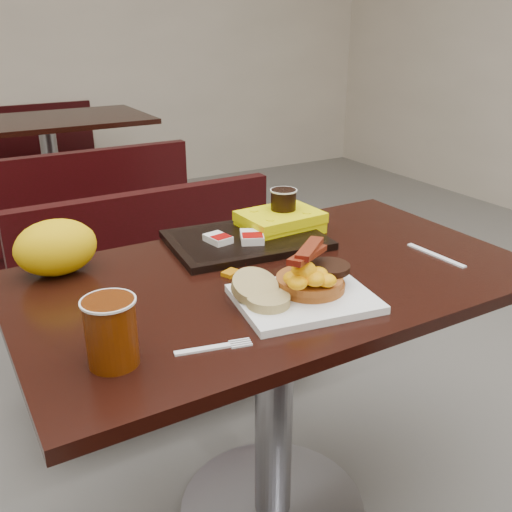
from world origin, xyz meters
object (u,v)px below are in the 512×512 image
fork (202,349)px  knife (436,255)px  table_far (53,180)px  tray (246,240)px  table_near (274,404)px  hashbrown_sleeve_right (252,237)px  clamshell (280,222)px  coffee_cup_near (111,332)px  bench_far_s (83,213)px  paper_bag (56,247)px  pancake_stack (310,282)px  hashbrown_sleeve_left (218,239)px  bench_near_n (171,303)px  coffee_cup_far (283,206)px  platter (304,299)px  bench_far_n (32,160)px

fork → knife: (0.70, 0.11, -0.00)m
table_far → tray: bearing=-89.1°
table_near → hashbrown_sleeve_right: bearing=78.8°
knife → tray: size_ratio=0.45×
knife → clamshell: (-0.25, 0.35, 0.03)m
coffee_cup_near → hashbrown_sleeve_right: size_ratio=1.57×
knife → bench_far_s: bearing=-170.7°
paper_bag → pancake_stack: bearing=-41.6°
hashbrown_sleeve_left → bench_near_n: bearing=74.9°
pancake_stack → bench_near_n: bearing=90.2°
fork → hashbrown_sleeve_left: bearing=72.8°
coffee_cup_near → knife: size_ratio=0.69×
pancake_stack → coffee_cup_far: size_ratio=1.54×
pancake_stack → tray: (0.03, 0.34, -0.02)m
fork → knife: same height
platter → table_near: bearing=89.6°
clamshell → table_far: bearing=91.5°
platter → pancake_stack: pancake_stack is taller
bench_near_n → tray: size_ratio=2.50×
table_far → paper_bag: 2.42m
hashbrown_sleeve_left → clamshell: size_ratio=0.32×
fork → knife: bearing=21.6°
fork → hashbrown_sleeve_left: size_ratio=2.10×
knife → bench_near_n: bearing=-155.5°
knife → table_far: bearing=-173.6°
table_near → fork: (-0.30, -0.22, 0.38)m
table_near → paper_bag: size_ratio=6.32×
table_near → bench_far_s: bearing=90.0°
clamshell → paper_bag: bearing=175.5°
platter → paper_bag: paper_bag is taller
bench_far_n → tray: (0.04, -3.09, 0.40)m
coffee_cup_far → clamshell: (-0.02, -0.02, -0.04)m
table_far → hashbrown_sleeve_right: 2.46m
hashbrown_sleeve_left → paper_bag: size_ratio=0.36×
pancake_stack → bench_far_s: bearing=90.1°
table_far → paper_bag: paper_bag is taller
knife → hashbrown_sleeve_left: hashbrown_sleeve_left is taller
table_far → pancake_stack: pancake_stack is taller
bench_near_n → coffee_cup_far: bearing=-67.8°
bench_far_n → knife: 3.46m
bench_far_s → coffee_cup_far: coffee_cup_far is taller
tray → clamshell: bearing=19.1°
hashbrown_sleeve_right → fork: bearing=-104.6°
clamshell → bench_near_n: bearing=106.9°
hashbrown_sleeve_right → coffee_cup_far: coffee_cup_far is taller
bench_far_s → coffee_cup_far: bearing=-83.7°
fork → tray: tray is taller
pancake_stack → hashbrown_sleeve_left: 0.35m
tray → knife: bearing=-34.7°
tray → bench_far_n: bearing=96.8°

